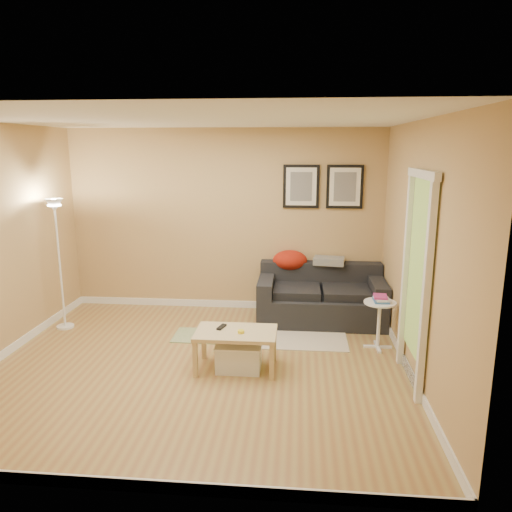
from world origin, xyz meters
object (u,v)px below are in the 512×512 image
at_px(coffee_table, 236,350).
at_px(sofa, 321,295).
at_px(side_table, 379,325).
at_px(book_stack, 381,298).
at_px(storage_bin, 239,356).
at_px(floor_lamp, 60,268).

bearing_deg(coffee_table, sofa, 63.19).
bearing_deg(side_table, coffee_table, -156.42).
bearing_deg(side_table, book_stack, 54.29).
xyz_separation_m(storage_bin, side_table, (1.57, 0.72, 0.14)).
xyz_separation_m(coffee_table, floor_lamp, (-2.42, 1.01, 0.60)).
xyz_separation_m(side_table, floor_lamp, (-4.02, 0.31, 0.52)).
height_order(side_table, floor_lamp, floor_lamp).
bearing_deg(floor_lamp, book_stack, -4.11).
height_order(sofa, book_stack, sofa).
bearing_deg(coffee_table, storage_bin, -21.56).
bearing_deg(book_stack, side_table, -145.60).
height_order(storage_bin, side_table, side_table).
bearing_deg(side_table, storage_bin, -155.51).
height_order(coffee_table, floor_lamp, floor_lamp).
relative_size(coffee_table, book_stack, 3.78).
bearing_deg(coffee_table, side_table, 28.43).
distance_m(sofa, coffee_table, 1.85).
height_order(coffee_table, storage_bin, coffee_table).
height_order(sofa, coffee_table, sofa).
bearing_deg(book_stack, storage_bin, -175.06).
xyz_separation_m(sofa, book_stack, (0.65, -0.85, 0.23)).
xyz_separation_m(sofa, side_table, (0.64, -0.86, -0.09)).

